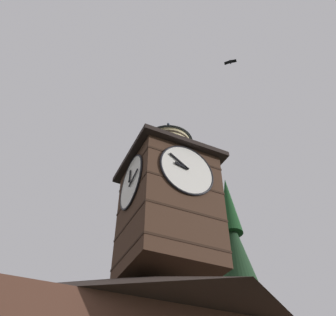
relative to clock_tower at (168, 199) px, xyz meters
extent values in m
pyramid|color=#2D231E|center=(0.97, -0.33, -5.09)|extent=(14.43, 9.58, 2.54)
cube|color=#422B1E|center=(-0.02, -0.02, -0.99)|extent=(3.77, 3.77, 5.67)
cube|color=black|center=(-0.02, -0.02, -3.14)|extent=(3.81, 3.81, 0.10)
cube|color=black|center=(-0.02, -0.02, -1.72)|extent=(3.81, 3.81, 0.10)
cube|color=black|center=(-0.02, -0.02, -0.31)|extent=(3.81, 3.81, 0.10)
cube|color=black|center=(-0.02, -0.02, 1.11)|extent=(3.81, 3.81, 0.10)
cylinder|color=white|center=(-0.02, 1.89, 0.41)|extent=(2.60, 0.10, 2.60)
torus|color=black|center=(-0.02, 1.91, 0.41)|extent=(2.70, 0.10, 2.70)
cube|color=black|center=(0.29, 1.99, 0.47)|extent=(0.66, 0.04, 0.25)
cube|color=black|center=(0.42, 1.99, 0.70)|extent=(0.94, 0.04, 0.65)
sphere|color=black|center=(-0.02, 2.00, 0.41)|extent=(0.10, 0.10, 0.10)
cylinder|color=white|center=(1.89, -0.02, 0.41)|extent=(0.10, 2.60, 2.60)
torus|color=black|center=(1.91, -0.02, 0.41)|extent=(0.10, 2.70, 2.70)
cube|color=black|center=(1.99, -0.03, 0.73)|extent=(0.04, 0.12, 0.65)
cube|color=black|center=(1.99, 0.49, 0.27)|extent=(0.04, 1.05, 0.36)
sphere|color=black|center=(2.00, -0.02, 0.41)|extent=(0.10, 0.10, 0.10)
cube|color=black|center=(-0.02, -0.02, 1.97)|extent=(4.47, 4.47, 0.25)
cylinder|color=#D1BC84|center=(-0.02, -0.02, 2.91)|extent=(2.37, 2.37, 1.61)
cylinder|color=#2D2319|center=(-0.02, -0.02, 2.37)|extent=(2.43, 2.43, 0.10)
cylinder|color=#2D2319|center=(-0.02, -0.02, 2.91)|extent=(2.43, 2.43, 0.10)
cylinder|color=#2D2319|center=(-0.02, -0.02, 3.44)|extent=(2.43, 2.43, 0.10)
cone|color=#384251|center=(-0.02, -0.02, 4.39)|extent=(2.67, 2.67, 1.36)
sphere|color=#424C5B|center=(-0.02, -0.02, 5.17)|extent=(0.16, 0.16, 0.16)
cone|color=#183B22|center=(-1.65, -6.41, -2.21)|extent=(3.69, 3.69, 4.17)
cone|color=#173E1E|center=(-1.65, -6.41, 0.21)|extent=(3.00, 3.00, 3.63)
cone|color=#1D3920|center=(-1.65, -6.41, 2.90)|extent=(2.32, 2.32, 3.67)
cone|color=#15391B|center=(-1.65, -6.41, 6.14)|extent=(1.64, 1.64, 4.79)
cone|color=#163B22|center=(-7.91, -5.91, -2.17)|extent=(3.87, 3.87, 5.74)
cone|color=#1B351E|center=(-7.91, -5.91, 1.77)|extent=(2.74, 2.74, 5.57)
cone|color=#163D1B|center=(-7.91, -5.91, 5.47)|extent=(1.62, 1.62, 4.92)
ellipsoid|color=black|center=(-1.67, -2.37, 7.53)|extent=(0.26, 0.26, 0.13)
cube|color=black|center=(-1.57, -2.47, 7.53)|extent=(0.31, 0.31, 0.06)
cube|color=black|center=(-1.77, -2.28, 7.53)|extent=(0.31, 0.31, 0.06)
ellipsoid|color=black|center=(-2.61, 3.18, 8.70)|extent=(0.30, 0.31, 0.15)
cube|color=black|center=(-2.74, 3.30, 8.70)|extent=(0.40, 0.39, 0.08)
cube|color=black|center=(-2.47, 3.05, 8.70)|extent=(0.40, 0.39, 0.08)
camera|label=1|loc=(6.07, 12.65, -9.61)|focal=38.10mm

